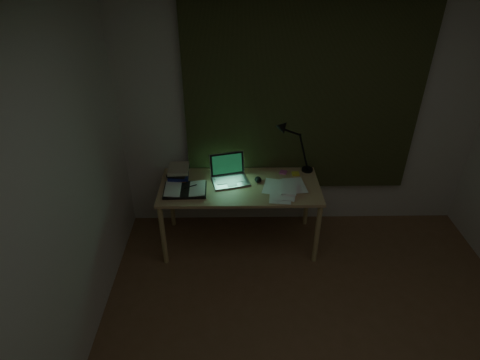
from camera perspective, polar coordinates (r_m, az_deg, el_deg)
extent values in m
cube|color=white|center=(1.71, 22.79, 22.30)|extent=(3.50, 4.00, 0.00)
cube|color=beige|center=(3.92, 8.69, 9.54)|extent=(3.50, 0.00, 2.50)
cube|color=beige|center=(2.43, -28.40, -10.07)|extent=(0.00, 4.00, 2.50)
cube|color=#2D3018|center=(3.81, 9.03, 12.09)|extent=(2.20, 0.06, 2.00)
ellipsoid|color=black|center=(3.82, 2.59, 0.06)|extent=(0.07, 0.11, 0.04)
cube|color=yellow|center=(3.97, 7.91, 0.90)|extent=(0.07, 0.07, 0.01)
cube|color=#C94E92|center=(3.98, 6.16, 1.11)|extent=(0.09, 0.09, 0.01)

